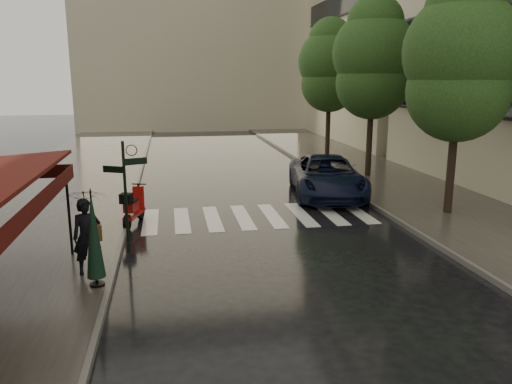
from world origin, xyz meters
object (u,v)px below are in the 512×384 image
object	(u,v)px
scooter	(133,208)
parked_car	(327,176)
pedestrian_with_umbrella	(85,205)
parasol_back	(94,235)

from	to	relation	value
scooter	parked_car	world-z (taller)	parked_car
pedestrian_with_umbrella	scooter	xyz separation A→B (m)	(0.77, 4.37, -1.23)
scooter	parked_car	size ratio (longest dim) A/B	0.32
parasol_back	scooter	bearing A→B (deg)	84.55
pedestrian_with_umbrella	parked_car	distance (m)	11.17
parked_car	parasol_back	size ratio (longest dim) A/B	2.63
pedestrian_with_umbrella	parasol_back	distance (m)	0.99
scooter	parasol_back	xyz separation A→B (m)	(-0.49, -5.18, 0.73)
parked_car	parasol_back	bearing A→B (deg)	-125.54
pedestrian_with_umbrella	parasol_back	world-z (taller)	pedestrian_with_umbrella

